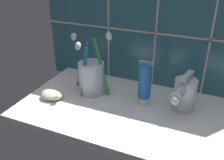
{
  "coord_description": "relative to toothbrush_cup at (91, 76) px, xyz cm",
  "views": [
    {
      "loc": [
        17.54,
        -52.96,
        39.04
      ],
      "look_at": [
        -6.04,
        1.49,
        8.52
      ],
      "focal_mm": 40.0,
      "sensor_mm": 36.0,
      "label": 1
    }
  ],
  "objects": [
    {
      "name": "soap_bar",
      "position": [
        -8.62,
        -7.61,
        -3.87
      ],
      "size": [
        6.51,
        5.31,
        2.57
      ],
      "primitive_type": "ellipsoid",
      "color": "silver",
      "rests_on": "sink_counter"
    },
    {
      "name": "toothpaste_tube",
      "position": [
        15.94,
        0.02,
        1.0
      ],
      "size": [
        3.59,
        3.42,
        12.51
      ],
      "color": "white",
      "rests_on": "sink_counter"
    },
    {
      "name": "toothbrush_cup",
      "position": [
        0.0,
        0.0,
        0.0
      ],
      "size": [
        13.83,
        8.54,
        18.88
      ],
      "color": "silver",
      "rests_on": "sink_counter"
    },
    {
      "name": "sink_counter",
      "position": [
        13.53,
        -3.7,
        -6.16
      ],
      "size": [
        59.17,
        32.38,
        2.0
      ],
      "primitive_type": "cube",
      "color": "white",
      "rests_on": "ground"
    },
    {
      "name": "tile_wall_backsplash",
      "position": [
        13.53,
        12.73,
        16.99
      ],
      "size": [
        69.17,
        1.72,
        48.3
      ],
      "color": "#336B7F",
      "rests_on": "ground"
    },
    {
      "name": "sink_faucet",
      "position": [
        26.06,
        1.08,
        -0.37
      ],
      "size": [
        5.68,
        10.59,
        10.16
      ],
      "rotation": [
        0.0,
        0.0,
        -1.79
      ],
      "color": "silver",
      "rests_on": "sink_counter"
    }
  ]
}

